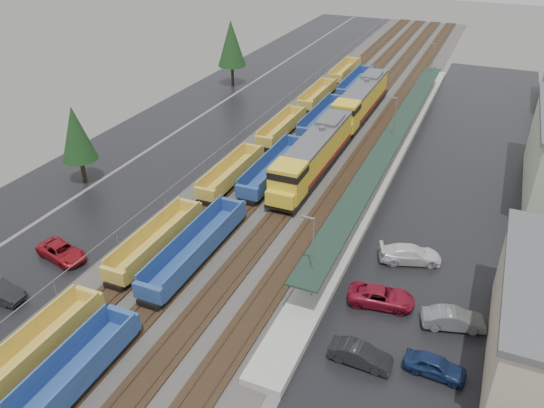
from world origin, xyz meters
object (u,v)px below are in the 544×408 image
(parked_car_east_a, at_px, (360,355))
(parked_car_east_c, at_px, (410,254))
(parked_car_west_c, at_px, (62,252))
(parked_car_east_b, at_px, (381,297))
(well_string_blue, at_px, (240,202))
(parked_car_east_e, at_px, (454,319))
(locomotive_trail, at_px, (360,101))
(well_string_yellow, at_px, (232,173))
(parked_car_east_d, at_px, (435,366))
(locomotive_lead, at_px, (313,156))

(parked_car_east_a, distance_m, parked_car_east_c, 13.60)
(parked_car_west_c, relative_size, parked_car_east_b, 0.97)
(well_string_blue, xyz_separation_m, parked_car_east_e, (22.45, -9.03, -0.42))
(locomotive_trail, xyz_separation_m, parked_car_east_e, (18.45, -41.00, -1.85))
(well_string_yellow, relative_size, well_string_blue, 0.99)
(locomotive_trail, height_order, well_string_yellow, locomotive_trail)
(parked_car_west_c, bearing_deg, parked_car_east_a, -80.72)
(well_string_yellow, height_order, parked_car_west_c, well_string_yellow)
(well_string_yellow, bearing_deg, parked_car_east_c, -19.24)
(locomotive_trail, bearing_deg, well_string_yellow, -107.03)
(parked_car_east_c, bearing_deg, parked_car_east_b, 151.76)
(well_string_blue, distance_m, parked_car_east_c, 17.93)
(locomotive_trail, bearing_deg, well_string_blue, -97.13)
(parked_car_west_c, distance_m, parked_car_east_c, 31.49)
(well_string_blue, bearing_deg, locomotive_trail, 82.87)
(parked_car_east_b, xyz_separation_m, parked_car_east_e, (5.66, -0.49, 0.04))
(parked_car_east_a, bearing_deg, well_string_blue, 49.43)
(parked_car_east_e, bearing_deg, parked_car_east_b, 68.77)
(well_string_blue, bearing_deg, parked_car_east_c, -5.70)
(well_string_yellow, xyz_separation_m, parked_car_east_d, (25.85, -20.12, -0.39))
(parked_car_east_b, bearing_deg, well_string_yellow, 46.30)
(locomotive_trail, bearing_deg, parked_car_west_c, -108.46)
(well_string_yellow, height_order, parked_car_east_d, well_string_yellow)
(locomotive_trail, distance_m, well_string_blue, 32.25)
(locomotive_trail, distance_m, parked_car_east_d, 49.61)
(well_string_yellow, distance_m, parked_car_east_b, 25.28)
(locomotive_trail, relative_size, parked_car_west_c, 4.29)
(well_string_blue, height_order, parked_car_east_a, well_string_blue)
(parked_car_east_c, relative_size, parked_car_east_e, 1.17)
(well_string_blue, height_order, parked_car_east_d, well_string_blue)
(well_string_yellow, bearing_deg, parked_car_west_c, -110.34)
(parked_car_east_c, bearing_deg, well_string_blue, 64.88)
(parked_car_east_a, relative_size, parked_car_east_d, 1.06)
(well_string_yellow, xyz_separation_m, parked_car_east_b, (20.79, -14.38, -0.38))
(locomotive_trail, relative_size, parked_car_east_e, 4.69)
(parked_car_east_d, bearing_deg, parked_car_east_e, -3.64)
(parked_car_east_b, bearing_deg, parked_car_east_e, -103.96)
(parked_car_west_c, height_order, parked_car_east_d, parked_car_east_d)
(locomotive_trail, distance_m, parked_car_east_e, 44.99)
(well_string_blue, xyz_separation_m, parked_car_east_d, (21.85, -14.28, -0.47))
(locomotive_lead, distance_m, parked_car_west_c, 29.14)
(locomotive_lead, xyz_separation_m, parked_car_east_a, (12.89, -26.31, -1.89))
(parked_car_east_a, bearing_deg, locomotive_lead, 27.79)
(parked_car_east_a, distance_m, parked_car_east_b, 6.80)
(parked_car_east_a, bearing_deg, well_string_yellow, 46.28)
(parked_car_east_d, bearing_deg, locomotive_lead, 38.13)
(parked_car_west_c, height_order, parked_car_east_e, parked_car_east_e)
(locomotive_trail, bearing_deg, parked_car_east_e, -65.77)
(locomotive_lead, relative_size, locomotive_trail, 1.00)
(locomotive_trail, bearing_deg, parked_car_east_c, -67.70)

